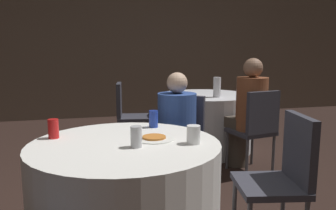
% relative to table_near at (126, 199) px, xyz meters
% --- Properties ---
extents(wall_back, '(16.00, 0.06, 2.80)m').
position_rel_table_near_xyz_m(wall_back, '(0.08, 4.60, 1.04)').
color(wall_back, gray).
rests_on(wall_back, ground_plane).
extents(table_near, '(1.15, 1.15, 0.72)m').
position_rel_table_near_xyz_m(table_near, '(0.00, 0.00, 0.00)').
color(table_near, white).
rests_on(table_near, ground_plane).
extents(table_far, '(1.21, 1.21, 0.72)m').
position_rel_table_near_xyz_m(table_far, '(1.28, 2.05, 0.00)').
color(table_far, silver).
rests_on(table_far, ground_plane).
extents(chair_near_east, '(0.47, 0.47, 0.88)m').
position_rel_table_near_xyz_m(chair_near_east, '(0.97, -0.19, 0.17)').
color(chair_near_east, '#383842').
rests_on(chair_near_east, ground_plane).
extents(chair_near_northeast, '(0.56, 0.56, 0.88)m').
position_rel_table_near_xyz_m(chair_near_northeast, '(0.58, 0.80, 0.17)').
color(chair_near_northeast, '#383842').
rests_on(chair_near_northeast, ground_plane).
extents(chair_far_south, '(0.47, 0.47, 0.88)m').
position_rel_table_near_xyz_m(chair_far_south, '(1.47, 1.05, 0.17)').
color(chair_far_south, '#383842').
rests_on(chair_far_south, ground_plane).
extents(chair_far_west, '(0.46, 0.46, 0.88)m').
position_rel_table_near_xyz_m(chair_far_west, '(0.28, 2.20, 0.17)').
color(chair_far_west, '#383842').
rests_on(chair_far_west, ground_plane).
extents(person_floral_shirt, '(0.36, 0.50, 1.20)m').
position_rel_table_near_xyz_m(person_floral_shirt, '(1.44, 1.20, 0.24)').
color(person_floral_shirt, '#4C4238').
rests_on(person_floral_shirt, ground_plane).
extents(person_blue_shirt, '(0.45, 0.47, 1.10)m').
position_rel_table_near_xyz_m(person_blue_shirt, '(0.48, 0.66, 0.19)').
color(person_blue_shirt, '#33384C').
rests_on(person_blue_shirt, ground_plane).
extents(pizza_plate_near, '(0.26, 0.26, 0.02)m').
position_rel_table_near_xyz_m(pizza_plate_near, '(0.19, 0.04, 0.37)').
color(pizza_plate_near, white).
rests_on(pizza_plate_near, table_near).
extents(soda_can_blue, '(0.07, 0.07, 0.12)m').
position_rel_table_near_xyz_m(soda_can_blue, '(0.25, 0.36, 0.42)').
color(soda_can_blue, '#1E38A5').
rests_on(soda_can_blue, table_near).
extents(soda_can_red, '(0.07, 0.07, 0.12)m').
position_rel_table_near_xyz_m(soda_can_red, '(-0.42, 0.22, 0.42)').
color(soda_can_red, red).
rests_on(soda_can_red, table_near).
extents(soda_can_silver, '(0.07, 0.07, 0.12)m').
position_rel_table_near_xyz_m(soda_can_silver, '(0.05, -0.11, 0.42)').
color(soda_can_silver, silver).
rests_on(soda_can_silver, table_near).
extents(cup_near, '(0.08, 0.08, 0.11)m').
position_rel_table_near_xyz_m(cup_near, '(0.39, -0.12, 0.42)').
color(cup_near, white).
rests_on(cup_near, table_near).
extents(bottle_far, '(0.09, 0.09, 0.24)m').
position_rel_table_near_xyz_m(bottle_far, '(1.33, 1.76, 0.48)').
color(bottle_far, white).
rests_on(bottle_far, table_far).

